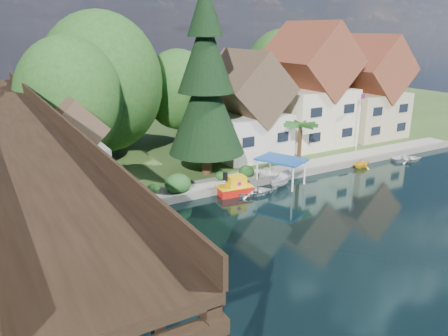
% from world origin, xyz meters
% --- Properties ---
extents(ground, '(140.00, 140.00, 0.00)m').
position_xyz_m(ground, '(0.00, 0.00, 0.00)').
color(ground, black).
rests_on(ground, ground).
extents(bank, '(140.00, 52.00, 0.50)m').
position_xyz_m(bank, '(0.00, 34.00, 0.25)').
color(bank, '#345120').
rests_on(bank, ground).
extents(seawall, '(60.00, 0.40, 0.62)m').
position_xyz_m(seawall, '(4.00, 8.00, 0.31)').
color(seawall, slate).
rests_on(seawall, ground).
extents(promenade, '(50.00, 2.60, 0.06)m').
position_xyz_m(promenade, '(6.00, 9.30, 0.53)').
color(promenade, gray).
rests_on(promenade, bank).
extents(trestle_bridge, '(4.12, 44.18, 9.30)m').
position_xyz_m(trestle_bridge, '(-16.00, 5.17, 5.35)').
color(trestle_bridge, black).
rests_on(trestle_bridge, ground).
extents(house_left, '(7.64, 8.64, 11.02)m').
position_xyz_m(house_left, '(7.00, 16.00, 5.14)').
color(house_left, silver).
rests_on(house_left, bank).
extents(house_center, '(8.65, 9.18, 13.89)m').
position_xyz_m(house_center, '(16.00, 16.50, 6.42)').
color(house_center, beige).
rests_on(house_center, bank).
extents(house_right, '(8.15, 8.64, 12.45)m').
position_xyz_m(house_right, '(25.00, 16.00, 5.78)').
color(house_right, tan).
rests_on(house_right, bank).
extents(shed, '(5.09, 5.40, 7.85)m').
position_xyz_m(shed, '(-11.00, 14.50, 3.83)').
color(shed, silver).
rests_on(shed, bank).
extents(bg_trees, '(49.90, 13.30, 10.57)m').
position_xyz_m(bg_trees, '(1.00, 21.25, 7.29)').
color(bg_trees, '#382314').
rests_on(bg_trees, bank).
extents(shrubs, '(15.76, 2.47, 1.70)m').
position_xyz_m(shrubs, '(-4.60, 9.26, 1.23)').
color(shrubs, '#1A4217').
rests_on(shrubs, bank).
extents(conifer, '(6.93, 6.93, 17.06)m').
position_xyz_m(conifer, '(0.33, 12.03, 8.71)').
color(conifer, '#382314').
rests_on(conifer, bank).
extents(palm_tree, '(3.56, 3.56, 4.58)m').
position_xyz_m(palm_tree, '(9.39, 9.67, 4.50)').
color(palm_tree, '#382314').
rests_on(palm_tree, bank).
extents(flagpole, '(0.97, 0.31, 6.35)m').
position_xyz_m(flagpole, '(18.67, 10.92, 4.39)').
color(flagpole, white).
rests_on(flagpole, bank).
extents(tugboat, '(3.07, 1.92, 2.11)m').
position_xyz_m(tugboat, '(0.44, 7.19, 0.63)').
color(tugboat, red).
rests_on(tugboat, ground).
extents(boat_white_a, '(4.04, 3.45, 0.71)m').
position_xyz_m(boat_white_a, '(1.85, 6.44, 0.35)').
color(boat_white_a, white).
rests_on(boat_white_a, ground).
extents(boat_canopy, '(4.18, 4.82, 2.60)m').
position_xyz_m(boat_canopy, '(5.01, 6.82, 1.12)').
color(boat_canopy, silver).
rests_on(boat_canopy, ground).
extents(boat_yellow, '(2.26, 1.97, 1.16)m').
position_xyz_m(boat_yellow, '(15.54, 7.17, 0.58)').
color(boat_yellow, yellow).
rests_on(boat_yellow, ground).
extents(boat_white_b, '(4.03, 3.46, 0.70)m').
position_xyz_m(boat_white_b, '(21.55, 6.37, 0.35)').
color(boat_white_b, silver).
rests_on(boat_white_b, ground).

